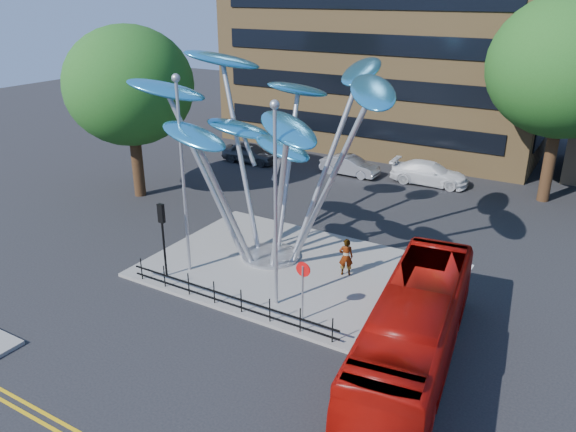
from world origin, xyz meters
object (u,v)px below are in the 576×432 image
Objects in this scene: no_entry_sign_island at (303,281)px; parked_car_right at (429,173)px; tree_right at (566,67)px; parked_car_left at (250,153)px; tree_left at (129,86)px; street_lamp_left at (182,160)px; pedestrian at (346,257)px; leaf_sculpture at (270,117)px; traffic_light_island at (162,225)px; red_bus at (414,331)px; parked_car_mid at (350,165)px; street_lamp_right at (275,189)px.

no_entry_sign_island is 0.48× the size of parked_car_right.
tree_right is 21.57m from parked_car_left.
tree_left is 1.17× the size of street_lamp_left.
no_entry_sign_island reaches higher than pedestrian.
tree_right reaches higher than street_lamp_left.
tree_right reaches higher than tree_left.
tree_left reaches higher than leaf_sculpture.
tree_left is at bearing 154.93° from no_entry_sign_island.
traffic_light_island is 7.05m from no_entry_sign_island.
street_lamp_left is at bearing -157.58° from parked_car_left.
parked_car_left is at bearing -173.09° from tree_right.
tree_right is at bearing 55.95° from street_lamp_left.
red_bus is 20.39m from parked_car_right.
parked_car_mid is (7.72, 1.03, -0.05)m from parked_car_left.
traffic_light_island is at bearing 7.57° from pedestrian.
no_entry_sign_island is 1.40× the size of pedestrian.
parked_car_mid is (-6.42, 18.07, -1.13)m from no_entry_sign_island.
parked_car_mid is 5.47m from parked_car_right.
leaf_sculpture is at bearing 134.33° from no_entry_sign_island.
tree_right is at bearing -86.14° from parked_car_left.
parked_car_mid is at bearing 109.57° from no_entry_sign_island.
tree_left is at bearing 124.14° from parked_car_right.
leaf_sculpture is at bearing 143.74° from red_bus.
tree_right is 4.94× the size of no_entry_sign_island.
street_lamp_left is at bearing -179.32° from parked_car_mid.
traffic_light_island is 18.20m from parked_car_mid.
red_bus is at bearing -10.02° from street_lamp_right.
street_lamp_right is 7.17m from red_bus.
no_entry_sign_island is 19.21m from parked_car_mid.
no_entry_sign_island is at bearing 165.15° from red_bus.
parked_car_mid is (0.08, 17.09, -4.67)m from street_lamp_left.
pedestrian is at bearing 0.32° from leaf_sculpture.
parked_car_right is at bearing 72.57° from traffic_light_island.
pedestrian is at bearing 26.76° from street_lamp_left.
leaf_sculpture is at bearing 52.60° from street_lamp_left.
pedestrian is 0.34× the size of parked_car_right.
street_lamp_right is at bearing -111.54° from tree_right.
street_lamp_right is (-7.50, -19.00, -2.94)m from tree_right.
parked_car_right is (-1.04, 18.98, -1.07)m from no_entry_sign_island.
tree_left is at bearing -35.71° from pedestrian.
street_lamp_right is 5.67m from pedestrian.
red_bus reaches higher than parked_car_mid.
parked_car_mid is (-12.42, -1.41, -7.36)m from tree_right.
tree_left reaches higher than parked_car_left.
red_bus is (11.60, -0.58, -1.14)m from traffic_light_island.
pedestrian is (-0.15, 4.19, -0.79)m from no_entry_sign_island.
traffic_light_island is at bearing -123.69° from tree_right.
traffic_light_island is at bearing 159.17° from parked_car_right.
parked_car_left is (-7.15, 17.06, -1.88)m from traffic_light_island.
parked_car_right is (5.96, 19.00, -1.87)m from traffic_light_island.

